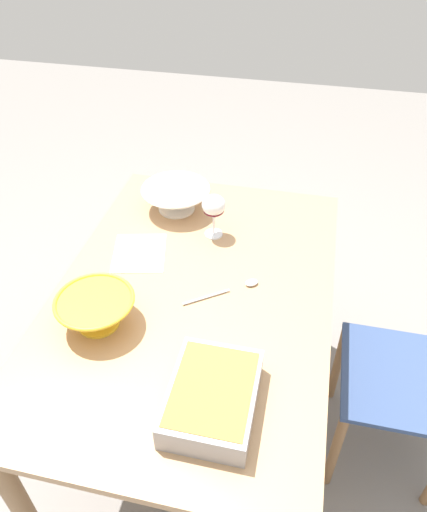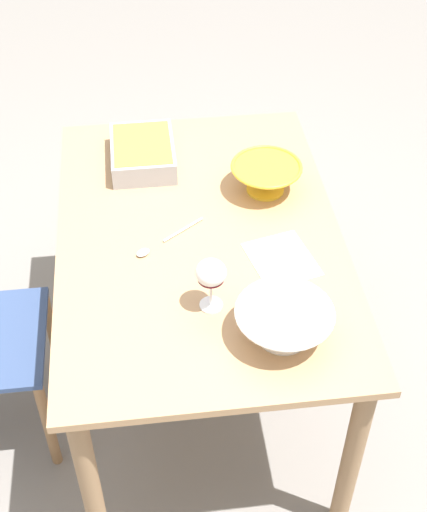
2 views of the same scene
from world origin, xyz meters
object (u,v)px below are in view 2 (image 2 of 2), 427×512
Objects in this scene: dining_table at (200,260)px; wine_glass at (212,275)px; casserole_dish at (143,152)px; serving_spoon at (158,244)px; napkin at (282,259)px; mixing_bowl at (284,322)px; small_bowl at (266,176)px.

dining_table is 7.82× the size of wine_glass.
wine_glass is at bearing -167.46° from casserole_dish.
napkin is at bearing -106.14° from serving_spoon.
mixing_bowl is at bearing -157.78° from dining_table.
casserole_dish is (0.40, 0.15, 0.16)m from dining_table.
wine_glass is at bearing -153.14° from serving_spoon.
mixing_bowl is at bearing 169.71° from napkin.
mixing_bowl is 0.30m from napkin.
mixing_bowl is (-0.84, -0.33, 0.01)m from casserole_dish.
serving_spoon is at bearing 26.86° from wine_glass.
serving_spoon is (0.27, 0.14, -0.11)m from wine_glass.
casserole_dish is at bearing 35.43° from napkin.
small_bowl is (0.50, -0.24, -0.06)m from wine_glass.
casserole_dish is 0.67m from napkin.
mixing_bowl is 0.64m from small_bowl.
serving_spoon is at bearing 106.61° from dining_table.
small_bowl reaches higher than napkin.
casserole_dish is at bearing 21.11° from dining_table.
serving_spoon is at bearing -177.23° from casserole_dish.
mixing_bowl is 0.51m from serving_spoon.
mixing_bowl is 1.19× the size of serving_spoon.
napkin is at bearing 178.41° from small_bowl.
wine_glass reaches higher than napkin.
mixing_bowl is (-0.44, -0.18, 0.17)m from dining_table.
napkin is at bearing -121.96° from dining_table.
small_bowl is (0.63, -0.06, 0.00)m from mixing_bowl.
serving_spoon reaches higher than dining_table.
mixing_bowl is at bearing -158.30° from casserole_dish.
casserole_dish is 1.37× the size of napkin.
dining_table is 4.95× the size of mixing_bowl.
serving_spoon is at bearing 73.86° from napkin.
wine_glass is at bearing 125.29° from napkin.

